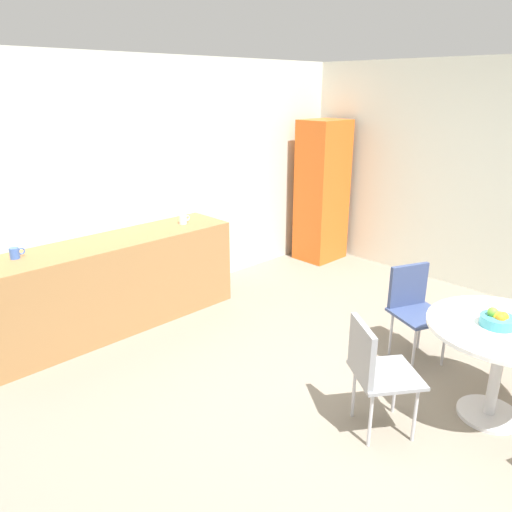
{
  "coord_description": "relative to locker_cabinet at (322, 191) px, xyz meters",
  "views": [
    {
      "loc": [
        -2.59,
        -1.48,
        2.29
      ],
      "look_at": [
        0.06,
        1.26,
        0.95
      ],
      "focal_mm": 33.98,
      "sensor_mm": 36.0,
      "label": 1
    }
  ],
  "objects": [
    {
      "name": "chair_navy",
      "position": [
        -1.49,
        -2.23,
        -0.42
      ],
      "size": [
        0.55,
        0.55,
        0.83
      ],
      "color": "silver",
      "rests_on": "ground_plane"
    },
    {
      "name": "fruit_bowl",
      "position": [
        -1.89,
        -3.05,
        -0.16
      ],
      "size": [
        0.23,
        0.23,
        0.13
      ],
      "color": "teal",
      "rests_on": "round_table"
    },
    {
      "name": "counter_block",
      "position": [
        -3.14,
        0.1,
        -0.49
      ],
      "size": [
        2.59,
        0.6,
        0.9
      ],
      "primitive_type": "cube",
      "color": "#9E7042",
      "rests_on": "ground_plane"
    },
    {
      "name": "mug_green",
      "position": [
        -3.92,
        0.19,
        0.01
      ],
      "size": [
        0.13,
        0.08,
        0.09
      ],
      "color": "#3F66BF",
      "rests_on": "counter_block"
    },
    {
      "name": "ground_plane",
      "position": [
        -2.55,
        -2.55,
        -0.94
      ],
      "size": [
        6.0,
        6.0,
        0.0
      ],
      "primitive_type": "plane",
      "color": "gray"
    },
    {
      "name": "mug_white",
      "position": [
        -2.23,
        0.1,
        0.01
      ],
      "size": [
        0.13,
        0.08,
        0.09
      ],
      "color": "white",
      "rests_on": "counter_block"
    },
    {
      "name": "round_table",
      "position": [
        -1.85,
        -3.09,
        -0.35
      ],
      "size": [
        1.02,
        1.02,
        0.74
      ],
      "color": "silver",
      "rests_on": "ground_plane"
    },
    {
      "name": "locker_cabinet",
      "position": [
        0.0,
        0.0,
        0.0
      ],
      "size": [
        0.6,
        0.5,
        1.88
      ],
      "primitive_type": "cube",
      "color": "orange",
      "rests_on": "ground_plane"
    },
    {
      "name": "wall_back",
      "position": [
        -2.55,
        0.45,
        0.36
      ],
      "size": [
        6.0,
        0.1,
        2.6
      ],
      "primitive_type": "cube",
      "color": "silver",
      "rests_on": "ground_plane"
    },
    {
      "name": "chair_gray",
      "position": [
        -2.62,
        -2.56,
        -0.42
      ],
      "size": [
        0.58,
        0.58,
        0.83
      ],
      "color": "silver",
      "rests_on": "ground_plane"
    }
  ]
}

